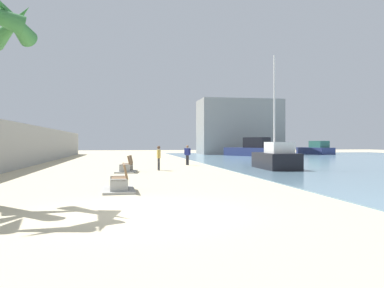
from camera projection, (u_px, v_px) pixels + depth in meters
name	position (u px, v px, depth m)	size (l,w,h in m)	color
ground_plane	(130.00, 167.00, 27.35)	(120.00, 120.00, 0.00)	#C6B793
seawall	(17.00, 146.00, 26.05)	(0.80, 64.00, 3.04)	#9E9E99
bench_near	(119.00, 185.00, 13.83)	(1.16, 2.13, 0.98)	#9E9E99
bench_far	(127.00, 168.00, 22.70)	(1.37, 2.23, 0.98)	#9E9E99
person_walking	(187.00, 154.00, 29.74)	(0.45, 0.35, 1.53)	#333338
person_standing	(159.00, 156.00, 24.17)	(0.21, 0.53, 1.53)	#333338
boat_mid_bay	(276.00, 158.00, 24.91)	(2.16, 4.61, 7.40)	black
boat_outer	(252.00, 149.00, 48.75)	(5.59, 7.34, 2.34)	navy
boat_nearest	(316.00, 149.00, 56.60)	(3.01, 6.70, 1.93)	navy
harbor_building	(239.00, 127.00, 57.79)	(12.00, 6.00, 8.06)	gray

